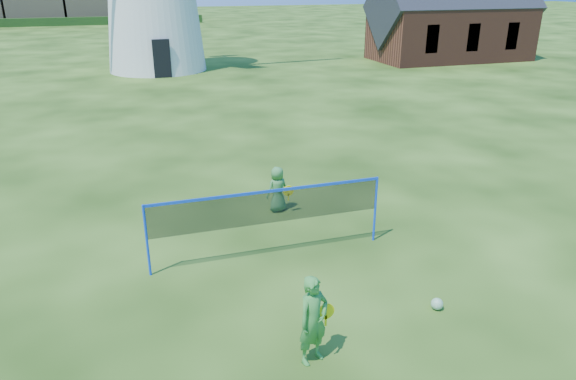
% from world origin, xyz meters
% --- Properties ---
extents(ground, '(220.00, 220.00, 0.00)m').
position_xyz_m(ground, '(0.00, 0.00, 0.00)').
color(ground, black).
rests_on(ground, ground).
extents(chapel, '(11.56, 5.60, 9.77)m').
position_xyz_m(chapel, '(20.60, 25.14, 2.75)').
color(chapel, brown).
rests_on(chapel, ground).
extents(badminton_net, '(5.05, 0.05, 1.55)m').
position_xyz_m(badminton_net, '(-0.23, 0.51, 1.14)').
color(badminton_net, blue).
rests_on(badminton_net, ground).
extents(player_girl, '(0.74, 0.53, 1.49)m').
position_xyz_m(player_girl, '(-0.49, -2.91, 0.74)').
color(player_girl, '#388B37').
rests_on(player_girl, ground).
extents(player_boy, '(0.69, 0.51, 1.18)m').
position_xyz_m(player_boy, '(0.66, 2.78, 0.59)').
color(player_boy, '#3F8442').
rests_on(player_boy, ground).
extents(play_ball, '(0.22, 0.22, 0.22)m').
position_xyz_m(play_ball, '(2.13, -2.32, 0.11)').
color(play_ball, green).
rests_on(play_ball, ground).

